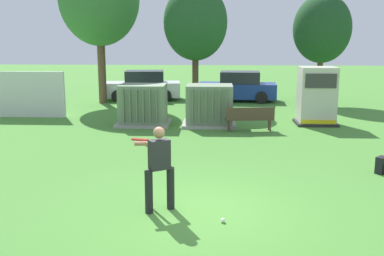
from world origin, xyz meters
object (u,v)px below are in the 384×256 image
generator_enclosure (317,96)px  sports_ball (223,220)px  batter (158,164)px  parked_car_left_of_center (238,87)px  parked_car_leftmost (143,86)px  transformer_west (143,105)px  park_bench (250,117)px  transformer_mid_west (209,106)px  backpack (382,165)px

generator_enclosure → sports_ball: 10.88m
batter → parked_car_left_of_center: (2.36, 16.08, -0.22)m
parked_car_left_of_center → parked_car_leftmost: bearing=176.7°
transformer_west → generator_enclosure: 6.95m
sports_ball → parked_car_leftmost: parked_car_leftmost is taller
park_bench → sports_ball: park_bench is taller
transformer_mid_west → parked_car_leftmost: 8.31m
transformer_mid_west → park_bench: bearing=-35.0°
transformer_west → park_bench: 4.31m
parked_car_leftmost → transformer_mid_west: bearing=-62.6°
parked_car_left_of_center → sports_ball: bearing=-93.6°
sports_ball → generator_enclosure: bearing=69.0°
generator_enclosure → parked_car_left_of_center: 7.15m
sports_ball → parked_car_left_of_center: size_ratio=0.02×
sports_ball → parked_car_leftmost: (-4.22, 16.97, 0.71)m
park_bench → sports_ball: (-1.13, -8.53, -0.49)m
batter → parked_car_left_of_center: size_ratio=0.41×
sports_ball → parked_car_leftmost: size_ratio=0.02×
backpack → batter: bearing=-152.8°
transformer_mid_west → parked_car_leftmost: same height
backpack → sports_ball: bearing=-140.8°
generator_enclosure → backpack: (0.26, -6.72, -0.92)m
generator_enclosure → park_bench: generator_enclosure is taller
park_bench → parked_car_leftmost: parked_car_leftmost is taller
generator_enclosure → park_bench: (-2.76, -1.57, -0.60)m
batter → sports_ball: bearing=-24.4°
generator_enclosure → parked_car_leftmost: bearing=139.7°
parked_car_left_of_center → generator_enclosure: bearing=-66.7°
generator_enclosure → parked_car_left_of_center: bearing=113.3°
generator_enclosure → park_bench: bearing=-150.3°
generator_enclosure → sports_ball: generator_enclosure is taller
transformer_west → generator_enclosure: size_ratio=0.91×
transformer_mid_west → batter: (-0.90, -9.01, 0.19)m
transformer_west → generator_enclosure: bearing=4.2°
park_bench → generator_enclosure: bearing=29.7°
transformer_west → transformer_mid_west: 2.64m
backpack → generator_enclosure: bearing=92.2°
batter → generator_enclosure: bearing=61.4°
backpack → transformer_west: bearing=139.2°
generator_enclosure → parked_car_leftmost: 10.63m
park_bench → backpack: size_ratio=4.17×
transformer_mid_west → park_bench: size_ratio=1.15×
transformer_west → parked_car_leftmost: size_ratio=0.48×
sports_ball → park_bench: bearing=82.5°
park_bench → batter: bearing=-107.0°
batter → parked_car_leftmost: bearing=100.1°
park_bench → batter: batter is taller
transformer_mid_west → generator_enclosure: generator_enclosure is taller
parked_car_leftmost → sports_ball: bearing=-76.0°
transformer_mid_west → parked_car_left_of_center: bearing=78.3°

